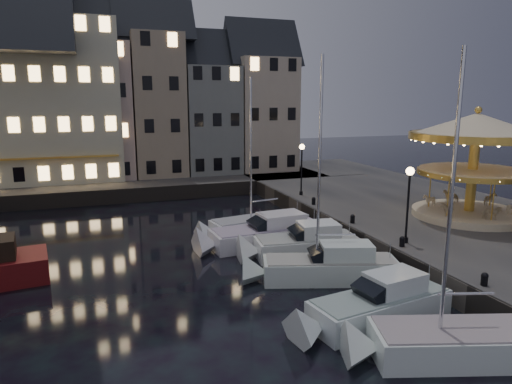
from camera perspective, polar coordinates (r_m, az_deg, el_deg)
name	(u,v)px	position (r m, az deg, el deg)	size (l,w,h in m)	color
ground	(291,290)	(22.46, 4.46, -12.08)	(160.00, 160.00, 0.00)	black
quay_east	(441,221)	(34.45, 22.08, -3.36)	(16.00, 56.00, 1.30)	#474442
quay_north	(103,185)	(47.54, -18.54, 0.79)	(44.00, 12.00, 1.30)	#474442
quaywall_e	(340,232)	(29.87, 10.42, -4.89)	(0.15, 44.00, 1.30)	#47423A
quaywall_n	(129,196)	(41.71, -15.64, -0.46)	(48.00, 0.15, 1.30)	#47423A
streetlamp_b	(409,194)	(25.70, 18.53, -0.23)	(0.44, 0.44, 4.17)	black
streetlamp_c	(302,162)	(37.11, 5.73, 3.75)	(0.44, 0.44, 4.17)	black
streetlamp_d	(474,166)	(38.30, 25.57, 2.92)	(0.44, 0.44, 4.17)	black
bollard_a	(485,279)	(21.68, 26.66, -9.65)	(0.30, 0.30, 0.57)	black
bollard_b	(402,241)	(25.54, 17.81, -5.85)	(0.30, 0.30, 0.57)	black
bollard_c	(353,218)	(29.50, 11.98, -3.24)	(0.30, 0.30, 0.57)	black
bollard_d	(314,201)	(34.17, 7.21, -1.07)	(0.30, 0.30, 0.57)	black
townhouse_nb	(31,107)	(49.14, -26.32, 9.50)	(6.16, 8.00, 13.80)	gray
townhouse_nc	(97,102)	(48.81, -19.20, 10.62)	(6.82, 8.00, 14.80)	tan
townhouse_nd	(156,97)	(49.20, -12.41, 11.57)	(5.50, 8.00, 15.80)	gray
townhouse_ne	(208,111)	(50.18, -6.05, 10.04)	(6.16, 8.00, 12.80)	slate
townhouse_nf	(260,106)	(51.91, 0.56, 10.70)	(6.82, 8.00, 13.80)	#B2A18B
hotel_corner	(30,91)	(49.13, -26.42, 11.25)	(17.60, 9.00, 16.80)	beige
motorboat_a	(439,345)	(18.02, 21.86, -17.28)	(6.81, 3.98, 11.30)	white
motorboat_b	(372,308)	(19.69, 14.32, -13.91)	(7.24, 3.00, 2.15)	silver
motorboat_c	(322,268)	(23.45, 8.22, -9.35)	(7.69, 4.09, 10.29)	silver
motorboat_d	(299,246)	(26.79, 5.45, -6.69)	(7.07, 3.02, 2.15)	silver
motorboat_e	(263,235)	(28.62, 0.84, -5.43)	(8.38, 2.93, 2.15)	silver
motorboat_f	(252,227)	(30.96, -0.46, -4.34)	(7.90, 3.17, 10.44)	silver
carousel	(475,145)	(32.79, 25.72, 5.28)	(8.28, 8.28, 7.25)	beige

